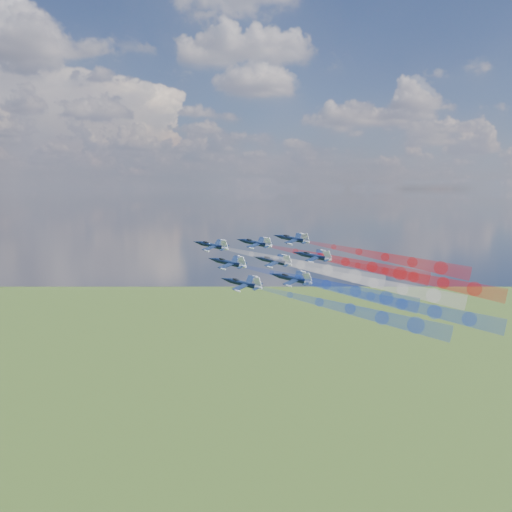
{
  "coord_description": "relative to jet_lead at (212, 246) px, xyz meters",
  "views": [
    {
      "loc": [
        -48.85,
        -157.9,
        174.49
      ],
      "look_at": [
        -20.66,
        8.61,
        154.13
      ],
      "focal_mm": 39.04,
      "sensor_mm": 36.0,
      "label": 1
    }
  ],
  "objects": [
    {
      "name": "jet_outer_left",
      "position": [
        6.07,
        -26.51,
        -7.97
      ],
      "size": [
        17.08,
        16.77,
        7.95
      ],
      "primitive_type": null,
      "rotation": [
        0.15,
        -0.25,
        0.91
      ],
      "color": "black"
    },
    {
      "name": "trail_rear_right",
      "position": [
        55.08,
        -28.55,
        -7.13
      ],
      "size": [
        42.74,
        33.16,
        12.41
      ],
      "primitive_type": null,
      "rotation": [
        0.15,
        -0.25,
        0.91
      ],
      "color": "red"
    },
    {
      "name": "trail_lead",
      "position": [
        24.7,
        -17.62,
        -4.37
      ],
      "size": [
        42.74,
        33.16,
        12.41
      ],
      "primitive_type": null,
      "rotation": [
        0.15,
        -0.25,
        0.91
      ],
      "color": "white"
    },
    {
      "name": "trail_rear_left",
      "position": [
        44.76,
        -43.98,
        -11.41
      ],
      "size": [
        42.74,
        33.16,
        12.41
      ],
      "primitive_type": null,
      "rotation": [
        0.15,
        -0.25,
        0.91
      ],
      "color": "#1639C3"
    },
    {
      "name": "trail_center_third",
      "position": [
        42.19,
        -30.44,
        -8.1
      ],
      "size": [
        42.74,
        33.16,
        12.41
      ],
      "primitive_type": null,
      "rotation": [
        0.15,
        -0.25,
        0.91
      ],
      "color": "white"
    },
    {
      "name": "jet_inner_left",
      "position": [
        3.6,
        -14.04,
        -3.79
      ],
      "size": [
        17.08,
        16.77,
        7.95
      ],
      "primitive_type": null,
      "rotation": [
        0.15,
        -0.25,
        0.91
      ],
      "color": "black"
    },
    {
      "name": "jet_outer_right",
      "position": [
        26.54,
        0.73,
        1.65
      ],
      "size": [
        17.08,
        16.77,
        7.95
      ],
      "primitive_type": null,
      "rotation": [
        0.15,
        -0.25,
        0.91
      ],
      "color": "black"
    },
    {
      "name": "jet_lead",
      "position": [
        0.0,
        0.0,
        0.0
      ],
      "size": [
        17.08,
        16.77,
        7.95
      ],
      "primitive_type": null,
      "rotation": [
        0.15,
        -0.25,
        0.91
      ],
      "color": "black"
    },
    {
      "name": "trail_outer_right",
      "position": [
        51.24,
        -16.89,
        -2.72
      ],
      "size": [
        42.74,
        33.16,
        12.41
      ],
      "primitive_type": null,
      "rotation": [
        0.15,
        -0.25,
        0.91
      ],
      "color": "red"
    },
    {
      "name": "trail_outer_left",
      "position": [
        30.77,
        -44.13,
        -12.34
      ],
      "size": [
        42.74,
        33.16,
        12.41
      ],
      "primitive_type": null,
      "rotation": [
        0.15,
        -0.25,
        0.91
      ],
      "color": "#1639C3"
    },
    {
      "name": "trail_inner_left",
      "position": [
        28.3,
        -31.66,
        -8.16
      ],
      "size": [
        42.74,
        33.16,
        12.41
      ],
      "primitive_type": null,
      "rotation": [
        0.15,
        -0.25,
        0.91
      ],
      "color": "#1639C3"
    },
    {
      "name": "jet_rear_right",
      "position": [
        30.38,
        -10.93,
        -2.76
      ],
      "size": [
        17.08,
        16.77,
        7.95
      ],
      "primitive_type": null,
      "rotation": [
        0.15,
        -0.25,
        0.91
      ],
      "color": "black"
    },
    {
      "name": "jet_rear_left",
      "position": [
        20.05,
        -26.36,
        -7.04
      ],
      "size": [
        17.08,
        16.77,
        7.95
      ],
      "primitive_type": null,
      "rotation": [
        0.15,
        -0.25,
        0.91
      ],
      "color": "black"
    },
    {
      "name": "jet_inner_right",
      "position": [
        14.28,
        1.56,
        0.4
      ],
      "size": [
        17.08,
        16.77,
        7.95
      ],
      "primitive_type": null,
      "rotation": [
        0.15,
        -0.25,
        0.91
      ],
      "color": "black"
    },
    {
      "name": "jet_center_third",
      "position": [
        17.49,
        -12.82,
        -3.73
      ],
      "size": [
        17.08,
        16.77,
        7.95
      ],
      "primitive_type": null,
      "rotation": [
        0.15,
        -0.25,
        0.91
      ],
      "color": "black"
    },
    {
      "name": "trail_inner_right",
      "position": [
        38.99,
        -16.05,
        -3.97
      ],
      "size": [
        42.74,
        33.16,
        12.41
      ],
      "primitive_type": null,
      "rotation": [
        0.15,
        -0.25,
        0.91
      ],
      "color": "red"
    }
  ]
}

